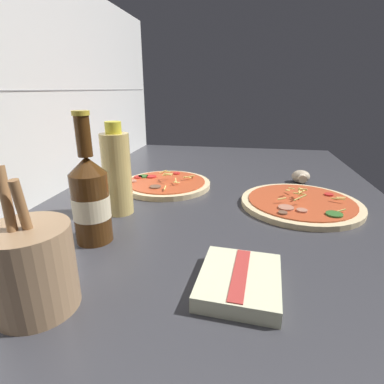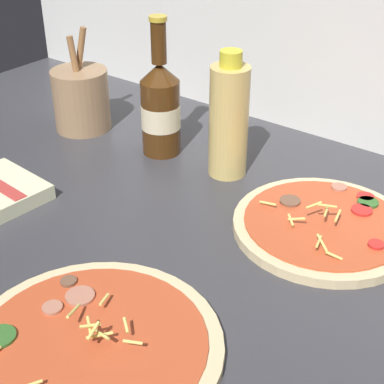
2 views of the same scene
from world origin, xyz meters
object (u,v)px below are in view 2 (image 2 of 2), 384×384
Objects in this scene: oil_bottle at (229,120)px; pizza_far at (324,226)px; utensil_crock at (81,99)px; beer_bottle at (161,107)px; pizza_near at (91,348)px.

pizza_far is at bearing -15.55° from oil_bottle.
beer_bottle is at bearing 4.40° from utensil_crock.
oil_bottle is at bearing 104.91° from pizza_near.
pizza_far is 36.18cm from beer_bottle.
pizza_near is 38.43cm from pizza_far.
pizza_far is 23.57cm from oil_bottle.
pizza_near is 1.38× the size of oil_bottle.
utensil_crock reaches higher than pizza_near.
pizza_near is 1.12× the size of pizza_far.
pizza_far is 54.13cm from utensil_crock.
oil_bottle is (13.92, 0.73, 1.07)cm from beer_bottle.
pizza_near is at bearing -75.09° from oil_bottle.
beer_bottle is at bearing -177.01° from oil_bottle.
pizza_near is 45.47cm from oil_bottle.
beer_bottle is at bearing 120.95° from pizza_near.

